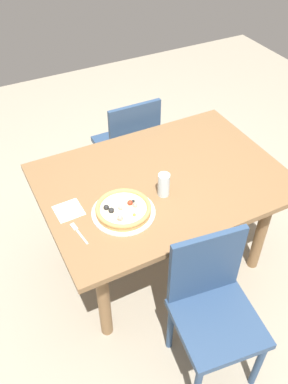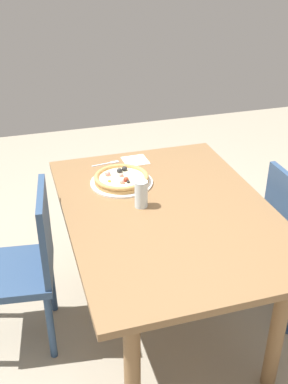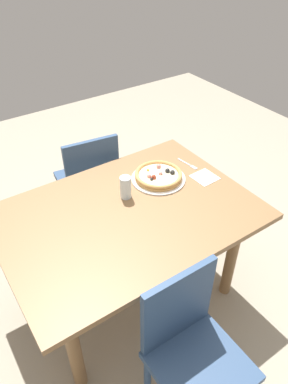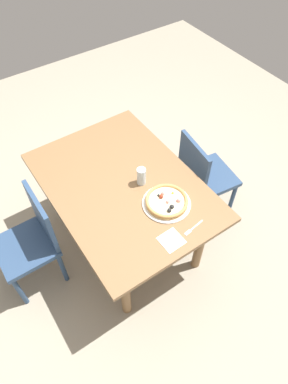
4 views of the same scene
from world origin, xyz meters
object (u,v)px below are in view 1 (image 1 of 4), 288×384
object	(u,v)px
chair_far	(129,145)
fork	(78,232)
chair_near	(213,306)
napkin	(69,210)
pizza	(123,209)
drinking_glass	(164,185)
dining_table	(162,191)
plate	(123,212)

from	to	relation	value
chair_far	fork	size ratio (longest dim) A/B	5.20
chair_near	napkin	size ratio (longest dim) A/B	6.15
napkin	fork	bearing A→B (deg)	-92.88
pizza	fork	world-z (taller)	pizza
fork	drinking_glass	xyz separation A→B (m)	(0.51, 0.05, 0.07)
dining_table	drinking_glass	xyz separation A→B (m)	(-0.06, -0.12, 0.17)
fork	napkin	distance (m)	0.16
fork	drinking_glass	distance (m)	0.52
dining_table	fork	distance (m)	0.61
napkin	dining_table	bearing A→B (deg)	0.78
dining_table	chair_far	xyz separation A→B (m)	(0.11, 0.71, -0.16)
chair_far	napkin	xyz separation A→B (m)	(-0.68, -0.72, 0.25)
fork	dining_table	bearing A→B (deg)	-81.45
napkin	plate	bearing A→B (deg)	-30.41
plate	pizza	distance (m)	0.03
drinking_glass	chair_near	bearing A→B (deg)	-93.86
dining_table	fork	bearing A→B (deg)	-163.40
dining_table	chair_near	bearing A→B (deg)	-98.20
dining_table	fork	xyz separation A→B (m)	(-0.58, -0.17, 0.10)
pizza	fork	distance (m)	0.26
chair_far	pizza	size ratio (longest dim) A/B	2.95
chair_near	chair_far	size ratio (longest dim) A/B	1.00
plate	napkin	world-z (taller)	plate
chair_near	plate	world-z (taller)	chair_near
dining_table	plate	distance (m)	0.37
plate	napkin	bearing A→B (deg)	149.59
chair_near	drinking_glass	distance (m)	0.67
dining_table	fork	size ratio (longest dim) A/B	8.39
dining_table	drinking_glass	size ratio (longest dim) A/B	10.18
drinking_glass	plate	bearing A→B (deg)	-172.52
dining_table	drinking_glass	world-z (taller)	drinking_glass
fork	plate	bearing A→B (deg)	-94.14
pizza	drinking_glass	world-z (taller)	drinking_glass
plate	fork	size ratio (longest dim) A/B	2.01
plate	chair_near	bearing A→B (deg)	-68.63
fork	napkin	bearing A→B (deg)	-10.93
plate	fork	bearing A→B (deg)	-176.10
chair_far	drinking_glass	xyz separation A→B (m)	(-0.18, -0.83, 0.32)
plate	pizza	size ratio (longest dim) A/B	1.14
chair_near	drinking_glass	size ratio (longest dim) A/B	6.31
chair_far	chair_near	bearing A→B (deg)	-98.23
chair_near	fork	world-z (taller)	chair_near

